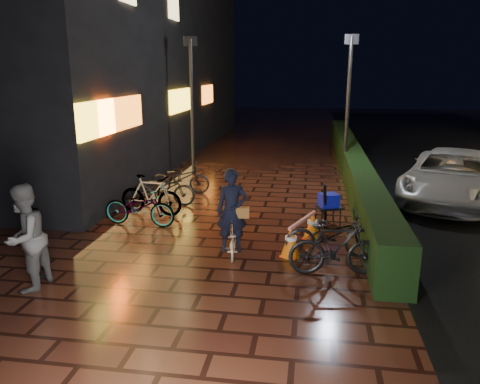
% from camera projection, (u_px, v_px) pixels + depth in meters
% --- Properties ---
extents(ground, '(80.00, 80.00, 0.00)m').
position_uv_depth(ground, '(224.00, 248.00, 10.23)').
color(ground, '#381911').
rests_on(ground, ground).
extents(hedge, '(0.70, 20.00, 1.00)m').
position_uv_depth(hedge, '(351.00, 162.00, 17.27)').
color(hedge, black).
rests_on(hedge, ground).
extents(bystander_person, '(0.74, 0.94, 1.91)m').
position_uv_depth(bystander_person, '(25.00, 238.00, 8.11)').
color(bystander_person, '#575759').
rests_on(bystander_person, ground).
extents(van, '(4.19, 5.91, 1.50)m').
position_uv_depth(van, '(452.00, 176.00, 13.70)').
color(van, '#BBBCC0').
rests_on(van, ground).
extents(storefront_block, '(12.09, 22.00, 9.00)m').
position_uv_depth(storefront_block, '(67.00, 54.00, 21.50)').
color(storefront_block, black).
rests_on(storefront_block, ground).
extents(lamp_post_hedge, '(0.47, 0.15, 4.94)m').
position_uv_depth(lamp_post_hedge, '(348.00, 102.00, 16.08)').
color(lamp_post_hedge, black).
rests_on(lamp_post_hedge, ground).
extents(lamp_post_sf, '(0.46, 0.24, 4.92)m').
position_uv_depth(lamp_post_sf, '(192.00, 101.00, 16.81)').
color(lamp_post_sf, black).
rests_on(lamp_post_sf, ground).
extents(cyclist, '(0.71, 1.35, 1.86)m').
position_uv_depth(cyclist, '(232.00, 224.00, 9.67)').
color(cyclist, silver).
rests_on(cyclist, ground).
extents(traffic_barrier, '(0.90, 1.59, 0.66)m').
position_uv_depth(traffic_barrier, '(302.00, 233.00, 10.22)').
color(traffic_barrier, orange).
rests_on(traffic_barrier, ground).
extents(cart_assembly, '(0.75, 0.81, 1.15)m').
position_uv_depth(cart_assembly, '(328.00, 202.00, 11.65)').
color(cart_assembly, black).
rests_on(cart_assembly, ground).
extents(parked_bikes_storefront, '(2.04, 4.03, 1.08)m').
position_uv_depth(parked_bikes_storefront, '(160.00, 191.00, 13.06)').
color(parked_bikes_storefront, black).
rests_on(parked_bikes_storefront, ground).
extents(parked_bikes_hedge, '(1.97, 1.69, 1.08)m').
position_uv_depth(parked_bikes_hedge, '(333.00, 240.00, 9.24)').
color(parked_bikes_hedge, black).
rests_on(parked_bikes_hedge, ground).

